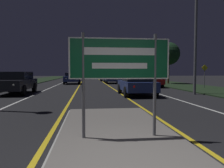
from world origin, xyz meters
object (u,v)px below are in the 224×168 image
Objects in this scene: highway_sign at (120,63)px; warning_sign at (205,74)px; car_receding_3 at (106,77)px; car_approaching_0 at (16,82)px; car_receding_1 at (150,79)px; car_receding_2 at (112,77)px; car_receding_0 at (136,83)px; car_approaching_1 at (72,78)px.

highway_sign is 16.86m from warning_sign.
car_receding_3 is 0.93× the size of car_approaching_0.
car_receding_1 is 7.81m from car_receding_2.
car_receding_3 is 21.76m from car_approaching_0.
warning_sign reaches higher than car_approaching_0.
car_approaching_0 reaches higher than car_receding_2.
highway_sign reaches higher than car_receding_0.
car_approaching_0 is at bearing -103.85° from car_approaching_1.
car_approaching_0 is at bearing -153.28° from car_receding_1.
car_receding_2 reaches higher than car_receding_1.
car_approaching_0 is (-8.19, -12.84, 0.02)m from car_receding_2.
car_receding_3 is at bearing 102.09° from car_receding_1.
car_receding_2 is (0.12, 14.80, 0.02)m from car_receding_0.
car_receding_3 is (-0.19, 7.39, -0.04)m from car_receding_2.
car_receding_3 is 0.98× the size of car_approaching_1.
car_receding_0 is at bearing -147.41° from warning_sign.
car_receding_3 is at bearing 91.47° from car_receding_2.
car_receding_1 is at bearing 145.13° from warning_sign.
car_approaching_1 is (3.01, 12.21, -0.05)m from car_approaching_0.
car_approaching_0 is at bearing 116.87° from highway_sign.
car_receding_1 reaches higher than car_receding_3.
warning_sign is (9.71, 13.78, -0.35)m from highway_sign.
highway_sign reaches higher than warning_sign.
car_receding_1 is (5.52, 16.70, -0.92)m from highway_sign.
car_receding_1 is at bearing 26.72° from car_approaching_0.
car_approaching_1 is (-8.12, 6.61, -0.02)m from car_receding_1.
car_receding_1 is 0.98× the size of car_approaching_1.
car_receding_2 is 12.43m from warning_sign.
car_approaching_0 is (-8.07, 1.95, 0.04)m from car_receding_0.
car_approaching_1 is at bearing 109.66° from car_receding_0.
car_receding_3 is at bearing 58.12° from car_approaching_1.
car_receding_2 is 0.95× the size of car_approaching_0.
highway_sign is at bearing -96.13° from car_receding_2.
car_approaching_0 reaches higher than car_approaching_1.
highway_sign is at bearing -83.61° from car_approaching_1.
car_receding_2 is at bearing 6.95° from car_approaching_1.
car_receding_0 is 22.19m from car_receding_3.
highway_sign is 31.43m from car_receding_3.
car_approaching_0 is 2.21× the size of warning_sign.
car_approaching_1 is at bearing -121.88° from car_receding_3.
warning_sign is (7.25, 4.64, 0.58)m from car_receding_0.
warning_sign is (7.32, -17.55, 0.60)m from car_receding_3.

